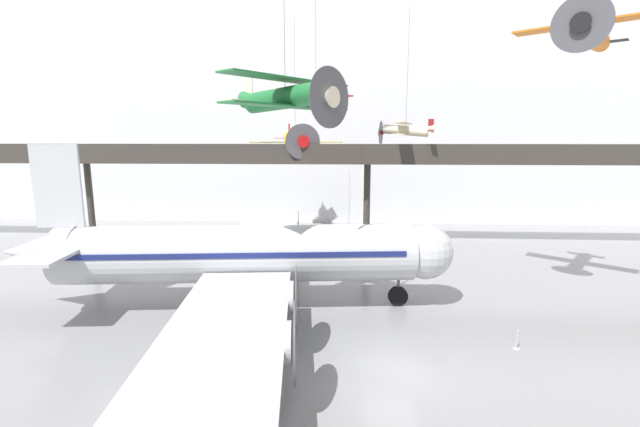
# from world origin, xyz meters

# --- Properties ---
(ground_plane) EXTENTS (260.00, 260.00, 0.00)m
(ground_plane) POSITION_xyz_m (0.00, 0.00, 0.00)
(ground_plane) COLOR gray
(hangar_back_wall) EXTENTS (140.00, 3.00, 29.24)m
(hangar_back_wall) POSITION_xyz_m (0.00, 37.51, 14.62)
(hangar_back_wall) COLOR silver
(hangar_back_wall) RESTS_ON ground
(mezzanine_walkway) EXTENTS (110.00, 3.20, 10.45)m
(mezzanine_walkway) POSITION_xyz_m (0.00, 24.57, 8.77)
(mezzanine_walkway) COLOR #38332D
(mezzanine_walkway) RESTS_ON ground
(airliner_silver_main) EXTENTS (28.78, 32.87, 10.68)m
(airliner_silver_main) POSITION_xyz_m (-9.32, 6.92, 3.65)
(airliner_silver_main) COLOR #B7BABF
(airliner_silver_main) RESTS_ON ground
(suspended_plane_cream_biplane) EXTENTS (5.50, 6.57, 12.74)m
(suspended_plane_cream_biplane) POSITION_xyz_m (3.47, 23.33, 11.79)
(suspended_plane_cream_biplane) COLOR beige
(suspended_plane_red_highwing) EXTENTS (5.83, 5.75, 10.05)m
(suspended_plane_red_highwing) POSITION_xyz_m (-4.77, 16.40, 14.16)
(suspended_plane_red_highwing) COLOR red
(suspended_plane_green_biplane) EXTENTS (7.51, 8.02, 11.64)m
(suspended_plane_green_biplane) POSITION_xyz_m (-5.86, 6.02, 13.37)
(suspended_plane_green_biplane) COLOR #1E6B33
(suspended_plane_yellow_lowwing) EXTENTS (9.83, 8.32, 14.15)m
(suspended_plane_yellow_lowwing) POSITION_xyz_m (-7.64, 26.55, 10.97)
(suspended_plane_yellow_lowwing) COLOR yellow
(suspended_plane_orange_highwing) EXTENTS (7.84, 7.32, 7.67)m
(suspended_plane_orange_highwing) POSITION_xyz_m (12.51, 9.00, 17.31)
(suspended_plane_orange_highwing) COLOR orange
(stanchion_barrier) EXTENTS (0.36, 0.36, 1.08)m
(stanchion_barrier) POSITION_xyz_m (6.80, 2.26, 0.33)
(stanchion_barrier) COLOR #B2B5BA
(stanchion_barrier) RESTS_ON ground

